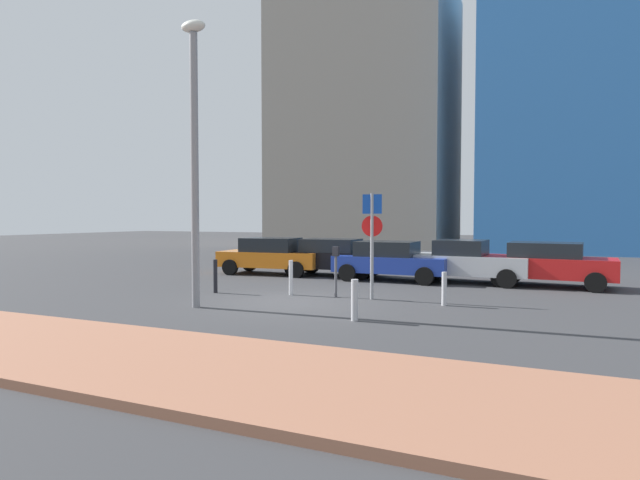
% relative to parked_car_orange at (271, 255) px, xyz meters
% --- Properties ---
extents(ground_plane, '(120.00, 120.00, 0.00)m').
position_rel_parked_car_orange_xyz_m(ground_plane, '(4.04, -5.99, -0.79)').
color(ground_plane, '#38383A').
extents(sidewalk_brick, '(40.00, 3.44, 0.14)m').
position_rel_parked_car_orange_xyz_m(sidewalk_brick, '(4.04, -12.43, -0.72)').
color(sidewalk_brick, '#9E664C').
rests_on(sidewalk_brick, ground).
extents(parked_car_orange, '(4.38, 2.19, 1.51)m').
position_rel_parked_car_orange_xyz_m(parked_car_orange, '(0.00, 0.00, 0.00)').
color(parked_car_orange, orange).
rests_on(parked_car_orange, ground).
extents(parked_car_black, '(4.24, 1.92, 1.49)m').
position_rel_parked_car_orange_xyz_m(parked_car_black, '(2.57, 0.47, -0.00)').
color(parked_car_black, black).
rests_on(parked_car_black, ground).
extents(parked_car_blue, '(4.21, 2.02, 1.46)m').
position_rel_parked_car_orange_xyz_m(parked_car_blue, '(5.13, -0.13, -0.02)').
color(parked_car_blue, '#1E389E').
rests_on(parked_car_blue, ground).
extents(parked_car_silver, '(4.12, 2.24, 1.54)m').
position_rel_parked_car_orange_xyz_m(parked_car_silver, '(7.86, 0.34, -0.01)').
color(parked_car_silver, '#B7BABF').
rests_on(parked_car_silver, ground).
extents(parked_car_red, '(4.27, 2.24, 1.50)m').
position_rel_parked_car_orange_xyz_m(parked_car_red, '(10.48, 0.38, 0.01)').
color(parked_car_red, red).
rests_on(parked_car_red, ground).
extents(parking_sign_post, '(0.60, 0.11, 3.03)m').
position_rel_parked_car_orange_xyz_m(parking_sign_post, '(5.88, -4.69, 1.12)').
color(parking_sign_post, gray).
rests_on(parking_sign_post, ground).
extents(parking_meter, '(0.18, 0.14, 1.49)m').
position_rel_parked_car_orange_xyz_m(parking_meter, '(4.77, -4.69, 0.17)').
color(parking_meter, '#4C4C51').
rests_on(parking_meter, ground).
extents(street_lamp, '(0.70, 0.36, 7.37)m').
position_rel_parked_car_orange_xyz_m(street_lamp, '(2.09, -7.79, 3.53)').
color(street_lamp, gray).
rests_on(street_lamp, ground).
extents(traffic_bollard_near, '(0.13, 0.13, 1.05)m').
position_rel_parked_car_orange_xyz_m(traffic_bollard_near, '(3.37, -4.84, -0.26)').
color(traffic_bollard_near, '#B7B7BC').
rests_on(traffic_bollard_near, ground).
extents(traffic_bollard_mid, '(0.13, 0.13, 0.90)m').
position_rel_parked_car_orange_xyz_m(traffic_bollard_mid, '(7.97, -4.92, -0.34)').
color(traffic_bollard_mid, '#B7B7BC').
rests_on(traffic_bollard_mid, ground).
extents(traffic_bollard_far, '(0.13, 0.13, 1.04)m').
position_rel_parked_car_orange_xyz_m(traffic_bollard_far, '(1.03, -5.41, -0.26)').
color(traffic_bollard_far, black).
rests_on(traffic_bollard_far, ground).
extents(traffic_bollard_edge, '(0.16, 0.16, 0.94)m').
position_rel_parked_car_orange_xyz_m(traffic_bollard_edge, '(6.49, -7.82, -0.31)').
color(traffic_bollard_edge, '#B7B7BC').
rests_on(traffic_bollard_edge, ground).
extents(building_colorful_midrise, '(17.29, 13.41, 30.12)m').
position_rel_parked_car_orange_xyz_m(building_colorful_midrise, '(14.61, 23.29, 14.27)').
color(building_colorful_midrise, '#3372BF').
rests_on(building_colorful_midrise, ground).
extents(building_under_construction, '(14.20, 11.00, 21.29)m').
position_rel_parked_car_orange_xyz_m(building_under_construction, '(-3.91, 23.77, 9.86)').
color(building_under_construction, gray).
rests_on(building_under_construction, ground).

